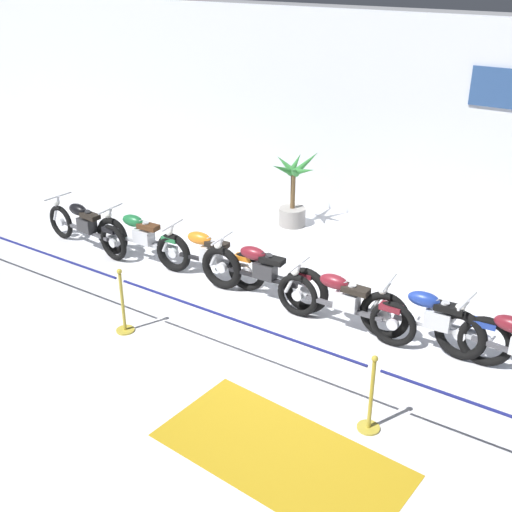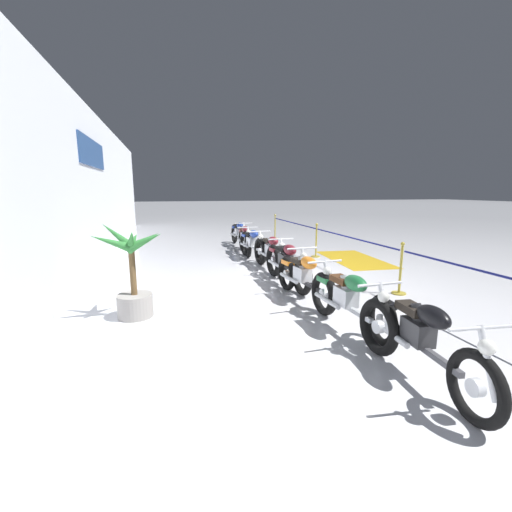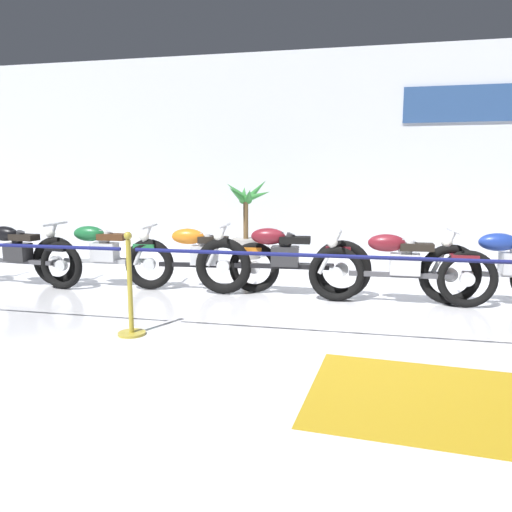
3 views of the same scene
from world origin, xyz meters
The scene contains 13 objects.
ground_plane centered at (0.00, 0.00, 0.00)m, with size 120.00×120.00×0.00m, color silver.
back_wall centered at (0.01, 5.12, 2.10)m, with size 28.00×0.29×4.20m.
motorcycle_black_0 centered at (-4.72, 0.51, 0.46)m, with size 2.29×0.62×0.92m.
motorcycle_green_1 centered at (-3.42, 0.67, 0.46)m, with size 2.18×0.62×0.94m.
motorcycle_orange_2 centered at (-1.93, 0.74, 0.46)m, with size 2.21×0.62×0.93m.
motorcycle_maroon_3 centered at (-0.78, 0.67, 0.47)m, with size 2.37×0.62×0.97m.
motorcycle_maroon_4 centered at (0.74, 0.56, 0.47)m, with size 2.30×0.62×0.93m.
motorcycle_blue_5 centered at (2.07, 0.74, 0.48)m, with size 2.21×0.62×0.96m.
potted_palm_left_of_row centered at (-1.99, 3.72, 0.66)m, with size 0.94×1.10×1.61m.
stanchion_far_left centered at (-1.49, -1.30, 0.76)m, with size 12.59×0.28×1.05m.
stanchion_mid_left centered at (-1.99, -1.30, 0.36)m, with size 0.28×0.28×1.05m.
stanchion_mid_right centered at (2.03, -1.30, 0.36)m, with size 0.28×0.28×1.05m.
floor_banner centered at (1.39, -2.27, 0.00)m, with size 2.90×1.42×0.01m, color #B78E19.
Camera 1 is at (4.27, -7.16, 5.23)m, focal length 45.00 mm.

